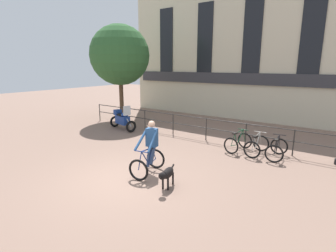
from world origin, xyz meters
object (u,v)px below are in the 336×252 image
Objects in this scene: parked_bicycle_mid_right at (277,149)px; parked_motorcycle at (122,119)px; cyclist_with_bike at (149,150)px; parked_bicycle_mid_left at (257,146)px; dog at (167,174)px; parked_bicycle_near_lamp at (238,142)px.

parked_motorcycle is at bearing -3.20° from parked_bicycle_mid_right.
parked_bicycle_mid_right is (7.99, 0.14, -0.20)m from parked_motorcycle.
cyclist_with_bike is 4.45m from parked_bicycle_mid_left.
parked_bicycle_mid_left is at bearing 49.14° from cyclist_with_bike.
parked_bicycle_mid_left is at bearing 61.37° from dog.
parked_motorcycle is at bearing 131.21° from dog.
cyclist_with_bike is 1.65× the size of dog.
dog is 7.42m from parked_motorcycle.
parked_bicycle_near_lamp is (6.48, 0.14, -0.20)m from parked_motorcycle.
parked_bicycle_mid_right reaches higher than dog.
cyclist_with_bike is 4.12m from parked_bicycle_near_lamp.
dog is 0.89× the size of parked_bicycle_mid_right.
parked_motorcycle is (-6.09, 4.24, 0.14)m from dog.
dog is at bearing 62.37° from parked_bicycle_mid_right.
cyclist_with_bike reaches higher than parked_bicycle_mid_left.
cyclist_with_bike reaches higher than parked_motorcycle.
parked_bicycle_mid_left is 0.97× the size of parked_bicycle_mid_right.
parked_bicycle_near_lamp is 1.04× the size of parked_bicycle_mid_right.
parked_motorcycle is at bearing 11.11° from parked_bicycle_near_lamp.
parked_motorcycle is 7.99m from parked_bicycle_mid_right.
dog is 0.55× the size of parked_motorcycle.
dog is 0.92× the size of parked_bicycle_mid_left.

